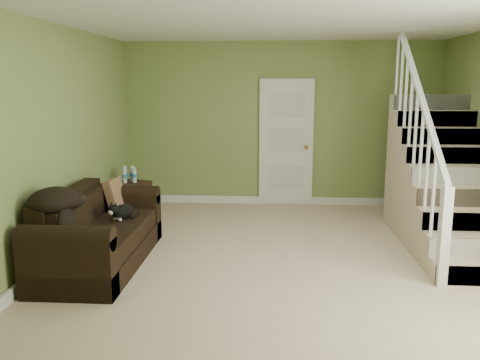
# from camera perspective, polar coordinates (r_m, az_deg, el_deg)

# --- Properties ---
(floor) EXTENTS (5.00, 5.50, 0.01)m
(floor) POSITION_cam_1_polar(r_m,az_deg,el_deg) (5.76, 4.65, -9.02)
(floor) COLOR tan
(floor) RESTS_ON ground
(ceiling) EXTENTS (5.00, 5.50, 0.01)m
(ceiling) POSITION_cam_1_polar(r_m,az_deg,el_deg) (5.46, 5.08, 17.59)
(ceiling) COLOR white
(ceiling) RESTS_ON wall_back
(wall_back) EXTENTS (5.00, 0.04, 2.60)m
(wall_back) POSITION_cam_1_polar(r_m,az_deg,el_deg) (8.20, 4.52, 6.24)
(wall_back) COLOR olive
(wall_back) RESTS_ON floor
(wall_front) EXTENTS (5.00, 0.04, 2.60)m
(wall_front) POSITION_cam_1_polar(r_m,az_deg,el_deg) (2.75, 5.84, -3.03)
(wall_front) COLOR olive
(wall_front) RESTS_ON floor
(wall_left) EXTENTS (0.04, 5.50, 2.60)m
(wall_left) POSITION_cam_1_polar(r_m,az_deg,el_deg) (5.96, -19.99, 3.89)
(wall_left) COLOR olive
(wall_left) RESTS_ON floor
(baseboard_back) EXTENTS (5.00, 0.04, 0.12)m
(baseboard_back) POSITION_cam_1_polar(r_m,az_deg,el_deg) (8.36, 4.40, -2.27)
(baseboard_back) COLOR white
(baseboard_back) RESTS_ON floor
(baseboard_left) EXTENTS (0.04, 5.50, 0.12)m
(baseboard_left) POSITION_cam_1_polar(r_m,az_deg,el_deg) (6.21, -18.99, -7.53)
(baseboard_left) COLOR white
(baseboard_left) RESTS_ON floor
(door) EXTENTS (0.86, 0.12, 2.02)m
(door) POSITION_cam_1_polar(r_m,az_deg,el_deg) (8.18, 5.20, 4.16)
(door) COLOR white
(door) RESTS_ON floor
(staircase) EXTENTS (1.00, 2.51, 2.82)m
(staircase) POSITION_cam_1_polar(r_m,az_deg,el_deg) (6.85, 21.55, -0.98)
(staircase) COLOR tan
(staircase) RESTS_ON floor
(sofa) EXTENTS (0.88, 2.04, 0.81)m
(sofa) POSITION_cam_1_polar(r_m,az_deg,el_deg) (5.78, -15.79, -6.13)
(sofa) COLOR black
(sofa) RESTS_ON floor
(side_table) EXTENTS (0.56, 0.56, 0.77)m
(side_table) POSITION_cam_1_polar(r_m,az_deg,el_deg) (7.60, -12.11, -2.10)
(side_table) COLOR black
(side_table) RESTS_ON floor
(cat) EXTENTS (0.28, 0.47, 0.23)m
(cat) POSITION_cam_1_polar(r_m,az_deg,el_deg) (5.89, -13.10, -3.49)
(cat) COLOR black
(cat) RESTS_ON sofa
(banana) EXTENTS (0.09, 0.20, 0.06)m
(banana) POSITION_cam_1_polar(r_m,az_deg,el_deg) (5.28, -14.70, -5.91)
(banana) COLOR yellow
(banana) RESTS_ON sofa
(throw_pillow) EXTENTS (0.20, 0.39, 0.40)m
(throw_pillow) POSITION_cam_1_polar(r_m,az_deg,el_deg) (6.38, -13.81, -1.61)
(throw_pillow) COLOR #553522
(throw_pillow) RESTS_ON sofa
(throw_blanket) EXTENTS (0.54, 0.66, 0.25)m
(throw_blanket) POSITION_cam_1_polar(r_m,az_deg,el_deg) (5.26, -20.21, -2.12)
(throw_blanket) COLOR black
(throw_blanket) RESTS_ON sofa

